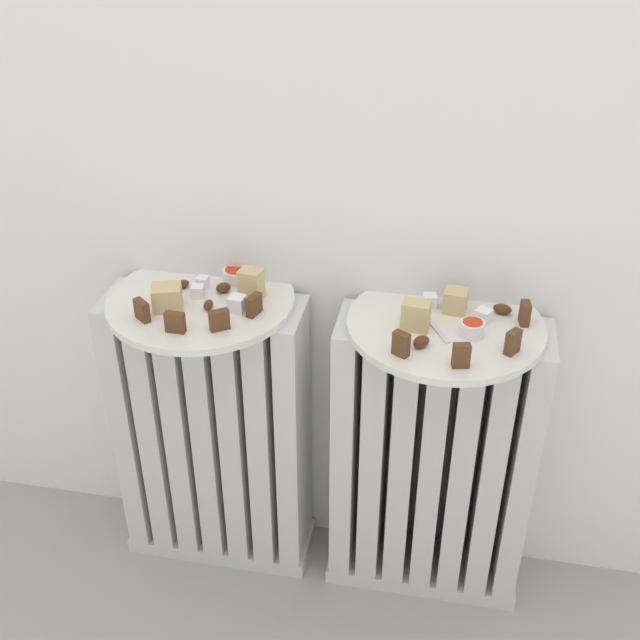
{
  "coord_description": "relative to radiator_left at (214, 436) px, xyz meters",
  "views": [
    {
      "loc": [
        0.2,
        -0.76,
        1.21
      ],
      "look_at": [
        0.0,
        0.28,
        0.55
      ],
      "focal_mm": 43.55,
      "sensor_mm": 36.0,
      "label": 1
    }
  ],
  "objects": [
    {
      "name": "radiator_left",
      "position": [
        0.0,
        0.0,
        0.0
      ],
      "size": [
        0.35,
        0.13,
        0.56
      ],
      "color": "silver",
      "rests_on": "ground_plane"
    },
    {
      "name": "radiator_right",
      "position": [
        0.4,
        0.0,
        0.0
      ],
      "size": [
        0.35,
        0.13,
        0.56
      ],
      "color": "silver",
      "rests_on": "ground_plane"
    },
    {
      "name": "plate_left",
      "position": [
        0.0,
        0.0,
        0.29
      ],
      "size": [
        0.31,
        0.31,
        0.01
      ],
      "primitive_type": "cylinder",
      "color": "silver",
      "rests_on": "radiator_left"
    },
    {
      "name": "plate_right",
      "position": [
        0.4,
        0.0,
        0.29
      ],
      "size": [
        0.31,
        0.31,
        0.01
      ],
      "primitive_type": "cylinder",
      "color": "silver",
      "rests_on": "radiator_right"
    },
    {
      "name": "dark_cake_slice_left_0",
      "position": [
        -0.07,
        -0.08,
        0.31
      ],
      "size": [
        0.03,
        0.03,
        0.03
      ],
      "primitive_type": "cube",
      "rotation": [
        0.0,
        0.0,
        -0.68
      ],
      "color": "#56351E",
      "rests_on": "plate_left"
    },
    {
      "name": "dark_cake_slice_left_1",
      "position": [
        -0.0,
        -0.11,
        0.31
      ],
      "size": [
        0.03,
        0.01,
        0.03
      ],
      "primitive_type": "cube",
      "rotation": [
        0.0,
        0.0,
        -0.04
      ],
      "color": "#56351E",
      "rests_on": "plate_left"
    },
    {
      "name": "dark_cake_slice_left_2",
      "position": [
        0.06,
        -0.09,
        0.31
      ],
      "size": [
        0.03,
        0.03,
        0.03
      ],
      "primitive_type": "cube",
      "rotation": [
        0.0,
        0.0,
        0.6
      ],
      "color": "#56351E",
      "rests_on": "plate_left"
    },
    {
      "name": "dark_cake_slice_left_3",
      "position": [
        0.1,
        -0.03,
        0.31
      ],
      "size": [
        0.02,
        0.03,
        0.03
      ],
      "primitive_type": "cube",
      "rotation": [
        0.0,
        0.0,
        1.25
      ],
      "color": "#56351E",
      "rests_on": "plate_left"
    },
    {
      "name": "marble_cake_slice_left_0",
      "position": [
        -0.04,
        -0.04,
        0.32
      ],
      "size": [
        0.06,
        0.05,
        0.04
      ],
      "primitive_type": "cube",
      "rotation": [
        0.0,
        0.0,
        0.31
      ],
      "color": "tan",
      "rests_on": "plate_left"
    },
    {
      "name": "marble_cake_slice_left_1",
      "position": [
        0.08,
        0.01,
        0.32
      ],
      "size": [
        0.04,
        0.04,
        0.05
      ],
      "primitive_type": "cube",
      "rotation": [
        0.0,
        0.0,
        -0.2
      ],
      "color": "tan",
      "rests_on": "plate_left"
    },
    {
      "name": "turkish_delight_left_0",
      "position": [
        -0.01,
        0.03,
        0.31
      ],
      "size": [
        0.02,
        0.02,
        0.02
      ],
      "primitive_type": "cube",
      "rotation": [
        0.0,
        0.0,
        1.51
      ],
      "color": "white",
      "rests_on": "plate_left"
    },
    {
      "name": "turkish_delight_left_1",
      "position": [
        -0.01,
        0.0,
        0.31
      ],
      "size": [
        0.02,
        0.02,
        0.02
      ],
      "primitive_type": "cube",
      "rotation": [
        0.0,
        0.0,
        0.18
      ],
      "color": "white",
      "rests_on": "plate_left"
    },
    {
      "name": "turkish_delight_left_2",
      "position": [
        0.07,
        -0.03,
        0.31
      ],
      "size": [
        0.03,
        0.03,
        0.03
      ],
      "primitive_type": "cube",
      "rotation": [
        0.0,
        0.0,
        1.46
      ],
      "color": "white",
      "rests_on": "plate_left"
    },
    {
      "name": "medjool_date_left_0",
      "position": [
        0.03,
        0.02,
        0.3
      ],
      "size": [
        0.03,
        0.03,
        0.02
      ],
      "primitive_type": "ellipsoid",
      "rotation": [
        0.0,
        0.0,
        0.66
      ],
      "color": "#4C2814",
      "rests_on": "plate_left"
    },
    {
      "name": "medjool_date_left_1",
      "position": [
        0.02,
        -0.03,
        0.3
      ],
      "size": [
        0.02,
        0.02,
        0.02
      ],
      "primitive_type": "ellipsoid",
      "rotation": [
        0.0,
        0.0,
        1.5
      ],
      "color": "#4C2814",
      "rests_on": "plate_left"
    },
    {
      "name": "medjool_date_left_2",
      "position": [
        -0.04,
        0.02,
        0.3
      ],
      "size": [
        0.03,
        0.03,
        0.01
      ],
      "primitive_type": "ellipsoid",
      "rotation": [
        0.0,
        0.0,
        0.77
      ],
      "color": "#4C2814",
      "rests_on": "plate_left"
    },
    {
      "name": "medjool_date_left_3",
      "position": [
        -0.0,
        0.09,
        0.3
      ],
      "size": [
        0.03,
        0.03,
        0.02
      ],
      "primitive_type": "ellipsoid",
      "rotation": [
        0.0,
        0.0,
        0.59
      ],
      "color": "#4C2814",
      "rests_on": "plate_left"
    },
    {
      "name": "jam_bowl_left",
      "position": [
        0.04,
        0.07,
        0.31
      ],
      "size": [
        0.05,
        0.05,
        0.02
      ],
      "color": "white",
      "rests_on": "plate_left"
    },
    {
      "name": "dark_cake_slice_right_0",
      "position": [
        0.34,
        -0.1,
        0.31
      ],
      "size": [
        0.03,
        0.02,
        0.04
      ],
      "primitive_type": "cube",
      "rotation": [
        0.0,
        0.0,
        -0.53
      ],
      "color": "#56351E",
      "rests_on": "plate_right"
    },
    {
      "name": "dark_cake_slice_right_1",
      "position": [
        0.42,
        -0.12,
        0.31
      ],
      "size": [
        0.03,
        0.02,
        0.04
      ],
      "primitive_type": "cube",
      "rotation": [
        0.0,
        0.0,
        0.22
      ],
      "color": "#56351E",
      "rests_on": "plate_right"
    },
    {
      "name": "dark_cake_slice_right_2",
      "position": [
        0.5,
        -0.07,
        0.31
      ],
      "size": [
        0.02,
        0.03,
        0.04
      ],
      "primitive_type": "cube",
      "rotation": [
        0.0,
        0.0,
        0.97
      ],
      "color": "#56351E",
      "rests_on": "plate_right"
    },
    {
      "name": "dark_cake_slice_right_3",
      "position": [
        0.52,
        0.02,
        0.31
      ],
      "size": [
        0.02,
        0.03,
        0.04
      ],
      "primitive_type": "cube",
      "rotation": [
        0.0,
        0.0,
        1.72
      ],
      "color": "#56351E",
      "rests_on": "plate_right"
    },
    {
      "name": "marble_cake_slice_right_0",
      "position": [
        0.35,
        -0.03,
        0.32
      ],
      "size": [
        0.04,
        0.03,
        0.05
      ],
      "primitive_type": "cube",
      "rotation": [
        0.0,
        0.0,
        -0.09
      ],
      "color": "tan",
      "rests_on": "plate_right"
    },
    {
      "name": "marble_cake_slice_right_1",
      "position": [
        0.41,
        0.04,
        0.31
      ],
      "size": [
        0.04,
        0.04,
        0.04
      ],
      "primitive_type": "cube",
      "rotation": [
        0.0,
        0.0,
        -0.1
      ],
      "color": "tan",
      "rests_on": "plate_right"
    },
    {
      "name": "turkish_delight_right_0",
      "position": [
        0.37,
        0.04,
        0.31
      ],
      "size": [
        0.03,
        0.03,
        0.02
      ],
      "primitive_type": "cube",
      "rotation": [
        0.0,
        0.0,
        0.24
      ],
      "color": "white",
      "rests_on": "plate_right"
    },
    {
      "name": "turkish_delight_right_1",
      "position": [
        0.45,
        0.01,
        0.31
      ],
      "size": [
        0.03,
        0.03,
        0.02
      ],
      "primitive_type": "cube",
      "rotation": [
        0.0,
        0.0,
        1.04
      ],
      "color": "white",
      "rests_on": "plate_right"
    },
    {
      "name": "medjool_date_right_0",
      "position": [
        0.37,
        -0.08,
        0.3
      ],
      "size": [
        0.03,
        0.03,
        0.02
      ],
      "primitive_type": "ellipsoid",
      "rotation": [
        0.0,
        0.0,
        0.93
      ],
      "color": "#4C2814",
      "rests_on": "plate_right"
    },
    {
      "name": "medjool_date_right_1",
      "position": [
        0.48,
        0.04,
        0.3
      ],
      "size": [
        0.03,
        0.03,
        0.02
      ],
      "primitive_type": "ellipsoid",
      "rotation": [
        0.0,
        0.0,
        2.92
      ],
      "color": "#4C2814",
      "rests_on": "plate_right"
    },
    {
      "name": "jam_bowl_right",
      "position": [
        0.44,
        -0.03,
        0.31
      ],
      "size": [
        0.04,
        0.04,
        0.02
      ],
      "color": "white",
      "rests_on": "plate_right"
    },
    {
      "name": "fork",
      "position": [
        0.38,
        -0.01,
        0.3
      ],
      "size": [
        0.06,
        0.1,
        0.0
      ],
      "color": "silver",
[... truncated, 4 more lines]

